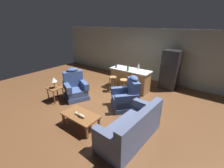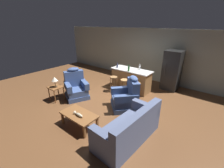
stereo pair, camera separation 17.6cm
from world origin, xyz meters
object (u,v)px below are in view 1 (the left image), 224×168
recliner_near_island (127,97)px  bar_stool_right (136,87)px  kitchen_island (130,79)px  coffee_table (80,116)px  bar_stool_middle (124,84)px  bottle_short_amber (139,67)px  fish_figurine (80,115)px  end_table (55,90)px  bottle_tall_green (128,69)px  couch (132,129)px  refrigerator (170,70)px  bar_stool_left (113,81)px  table_lamp (54,80)px  bottle_wine_dark (116,66)px  recliner_near_lamp (75,88)px

recliner_near_island → bar_stool_right: recliner_near_island is taller
kitchen_island → coffee_table: bearing=-85.7°
bar_stool_middle → bottle_short_amber: bearing=76.8°
coffee_table → fish_figurine: size_ratio=3.24×
coffee_table → end_table: 2.05m
end_table → fish_figurine: bearing=-15.8°
fish_figurine → bottle_tall_green: (-0.29, 2.99, 0.59)m
fish_figurine → bottle_tall_green: 3.06m
bar_stool_middle → fish_figurine: bearing=-84.7°
couch → refrigerator: size_ratio=1.10×
couch → end_table: size_ratio=3.47×
coffee_table → bar_stool_left: size_ratio=1.62×
bottle_short_amber → bar_stool_left: bearing=-131.9°
bottle_short_amber → table_lamp: bearing=-124.3°
coffee_table → end_table: (-1.99, 0.51, 0.10)m
bar_stool_right → refrigerator: size_ratio=0.39×
coffee_table → table_lamp: bearing=165.6°
bottle_tall_green → bottle_wine_dark: (-0.68, 0.10, -0.01)m
kitchen_island → bottle_tall_green: bottle_tall_green is taller
coffee_table → bottle_wine_dark: size_ratio=4.43×
recliner_near_lamp → bar_stool_middle: size_ratio=1.76×
refrigerator → bottle_wine_dark: size_ratio=7.10×
coffee_table → bar_stool_left: 2.66m
kitchen_island → bottle_short_amber: size_ratio=7.01×
recliner_near_island → table_lamp: bearing=-21.3°
fish_figurine → bar_stool_right: (0.32, 2.63, 0.01)m
recliner_near_lamp → bar_stool_middle: (1.41, 1.40, 0.05)m
kitchen_island → bottle_tall_green: 0.64m
recliner_near_island → end_table: bearing=-21.8°
bottle_tall_green → recliner_near_lamp: bearing=-127.7°
couch → end_table: bearing=2.0°
bar_stool_middle → bottle_wine_dark: bearing=147.3°
recliner_near_lamp → bottle_short_amber: bearing=79.7°
coffee_table → bar_stool_left: bar_stool_left is taller
kitchen_island → bottle_wine_dark: size_ratio=7.26×
coffee_table → kitchen_island: 3.20m
recliner_near_island → bar_stool_middle: (-0.68, 0.84, 0.05)m
bottle_tall_green → bottle_short_amber: bearing=63.3°
kitchen_island → bar_stool_right: bearing=-44.8°
refrigerator → fish_figurine: bearing=-103.1°
bottle_wine_dark → bar_stool_left: bearing=-70.6°
bar_stool_left → bottle_tall_green: bottle_tall_green is taller
fish_figurine → bar_stool_right: bearing=83.1°
recliner_near_lamp → end_table: 0.77m
bar_stool_middle → bottle_short_amber: bottle_short_amber is taller
refrigerator → bottle_wine_dark: bearing=-145.9°
coffee_table → bottle_wine_dark: bottle_wine_dark is taller
end_table → refrigerator: size_ratio=0.32×
fish_figurine → recliner_near_lamp: recliner_near_lamp is taller
coffee_table → bottle_short_amber: bottle_short_amber is taller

